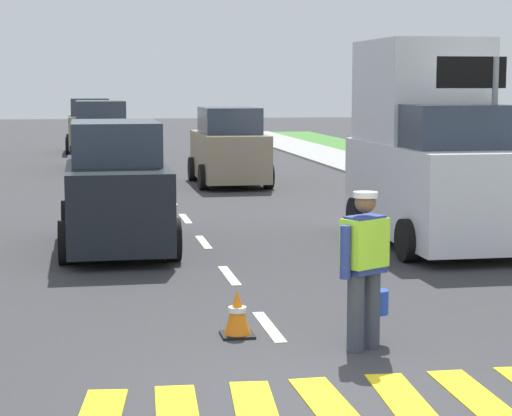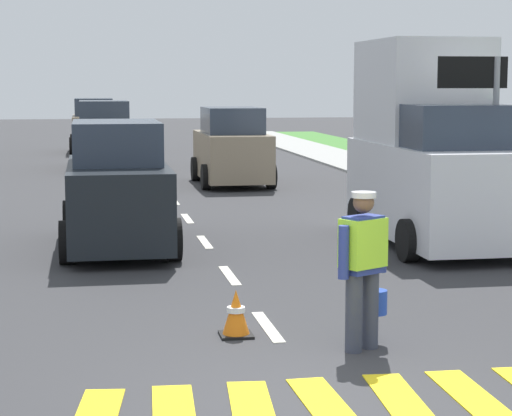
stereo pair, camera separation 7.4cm
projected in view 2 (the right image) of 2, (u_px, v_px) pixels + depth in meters
ground_plane at (156, 176)px, 28.89m from camera, size 96.00×96.00×0.00m
crosswalk_stripes at (331, 412)px, 8.14m from camera, size 4.51×1.93×0.01m
lane_center_line at (147, 165)px, 32.99m from camera, size 0.14×46.40×0.01m
road_worker at (364, 262)px, 9.98m from camera, size 0.64×0.60×1.67m
lane_direction_sign at (481, 107)px, 15.29m from camera, size 1.16×0.11×3.20m
traffic_cone_near at (236, 313)px, 10.59m from camera, size 0.36×0.36×0.52m
delivery_truck at (432, 151)px, 16.61m from camera, size 2.16×4.60×3.54m
car_oncoming_third at (94, 127)px, 38.91m from camera, size 1.95×3.89×2.18m
car_oncoming_second at (104, 137)px, 31.35m from camera, size 2.04×4.33×2.22m
car_outgoing_far at (232, 149)px, 26.39m from camera, size 1.96×3.97×2.13m
car_oncoming_lead at (117, 190)px, 16.17m from camera, size 1.89×4.20×2.15m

